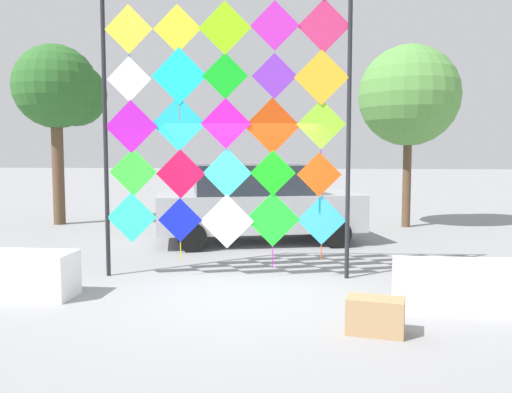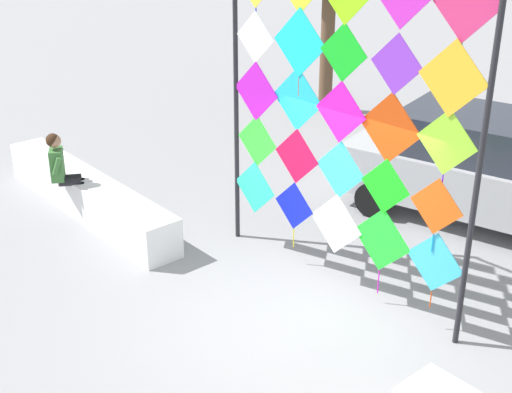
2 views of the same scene
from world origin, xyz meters
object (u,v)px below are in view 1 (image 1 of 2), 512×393
(kite_display_rack, at_px, (226,120))
(parked_car, at_px, (257,203))
(tree_far_right, at_px, (62,91))
(tree_broadleaf, at_px, (414,96))
(cardboard_box_large, at_px, (375,316))

(kite_display_rack, xyz_separation_m, parked_car, (0.14, 3.41, -1.67))
(parked_car, relative_size, tree_far_right, 0.97)
(tree_broadleaf, xyz_separation_m, tree_far_right, (-9.80, -0.46, 0.21))
(parked_car, bearing_deg, tree_broadleaf, 36.77)
(parked_car, bearing_deg, kite_display_rack, -92.36)
(kite_display_rack, xyz_separation_m, tree_broadleaf, (4.13, 6.39, 1.01))
(kite_display_rack, relative_size, tree_broadleaf, 0.92)
(kite_display_rack, distance_m, cardboard_box_large, 4.02)
(kite_display_rack, distance_m, tree_far_right, 8.29)
(cardboard_box_large, distance_m, tree_far_right, 12.00)
(parked_car, distance_m, cardboard_box_large, 6.25)
(cardboard_box_large, height_order, tree_far_right, tree_far_right)
(parked_car, distance_m, tree_far_right, 6.96)
(cardboard_box_large, xyz_separation_m, tree_broadleaf, (2.03, 8.87, 3.37))
(parked_car, distance_m, tree_broadleaf, 5.66)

